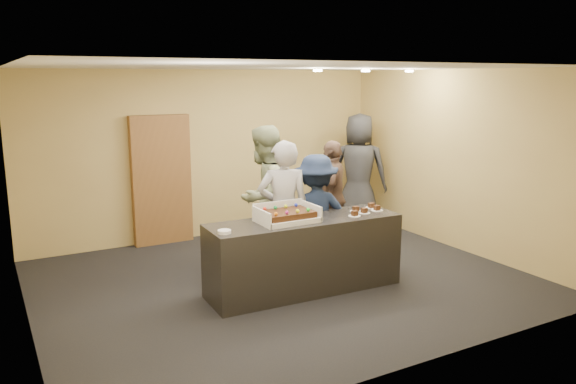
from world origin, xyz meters
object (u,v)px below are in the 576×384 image
object	(u,v)px
person_sage_man	(264,196)
sheet_cake	(287,214)
storage_cabinet	(162,180)
person_brown_extra	(332,197)
person_navy_man	(316,215)
serving_counter	(304,255)
plate_stack	(224,232)
person_dark_suit	(359,171)
cake_box	(286,217)
person_server_grey	(284,211)

from	to	relation	value
person_sage_man	sheet_cake	bearing A→B (deg)	45.59
storage_cabinet	person_brown_extra	bearing A→B (deg)	-38.65
storage_cabinet	person_navy_man	size ratio (longest dim) A/B	1.26
sheet_cake	person_navy_man	bearing A→B (deg)	33.38
person_sage_man	serving_counter	bearing A→B (deg)	57.73
plate_stack	person_sage_man	size ratio (longest dim) A/B	0.08
person_brown_extra	person_dark_suit	xyz separation A→B (m)	(1.14, 0.91, 0.15)
cake_box	person_brown_extra	bearing A→B (deg)	38.72
storage_cabinet	sheet_cake	size ratio (longest dim) A/B	3.41
sheet_cake	person_server_grey	xyz separation A→B (m)	(0.20, 0.45, -0.09)
sheet_cake	person_navy_man	xyz separation A→B (m)	(0.68, 0.45, -0.20)
serving_counter	storage_cabinet	distance (m)	3.02
serving_counter	person_dark_suit	world-z (taller)	person_dark_suit
cake_box	sheet_cake	size ratio (longest dim) A/B	1.17
serving_counter	plate_stack	xyz separation A→B (m)	(-1.09, -0.11, 0.47)
sheet_cake	person_server_grey	distance (m)	0.50
person_server_grey	person_navy_man	world-z (taller)	person_server_grey
person_dark_suit	serving_counter	bearing A→B (deg)	84.17
serving_counter	plate_stack	bearing A→B (deg)	-171.94
sheet_cake	person_dark_suit	bearing A→B (deg)	39.01
storage_cabinet	cake_box	xyz separation A→B (m)	(0.67, -2.80, -0.06)
sheet_cake	plate_stack	distance (m)	0.86
person_server_grey	person_navy_man	bearing A→B (deg)	-157.84
person_brown_extra	person_sage_man	bearing A→B (deg)	-45.80
plate_stack	storage_cabinet	bearing A→B (deg)	86.52
person_dark_suit	person_sage_man	bearing A→B (deg)	65.03
sheet_cake	storage_cabinet	bearing A→B (deg)	103.36
serving_counter	plate_stack	world-z (taller)	plate_stack
sheet_cake	person_navy_man	world-z (taller)	person_navy_man
person_server_grey	cake_box	bearing A→B (deg)	87.08
person_server_grey	person_sage_man	distance (m)	0.66
serving_counter	person_brown_extra	xyz separation A→B (m)	(1.17, 1.16, 0.39)
person_navy_man	person_dark_suit	xyz separation A→B (m)	(1.87, 1.62, 0.19)
plate_stack	person_brown_extra	world-z (taller)	person_brown_extra
serving_counter	person_sage_man	distance (m)	1.23
person_brown_extra	person_navy_man	bearing A→B (deg)	-4.05
person_server_grey	storage_cabinet	bearing A→B (deg)	-47.71
person_server_grey	person_dark_suit	size ratio (longest dim) A/B	0.91
serving_counter	person_brown_extra	distance (m)	1.69
person_dark_suit	person_navy_man	bearing A→B (deg)	83.25
cake_box	person_sage_man	size ratio (longest dim) A/B	0.36
person_sage_man	person_navy_man	world-z (taller)	person_sage_man
storage_cabinet	person_brown_extra	xyz separation A→B (m)	(2.08, -1.66, -0.17)
cake_box	person_navy_man	world-z (taller)	person_navy_man
person_server_grey	person_dark_suit	xyz separation A→B (m)	(2.36, 1.62, 0.09)
plate_stack	person_dark_suit	distance (m)	4.04
person_brown_extra	person_dark_suit	size ratio (longest dim) A/B	0.84
storage_cabinet	person_sage_man	distance (m)	1.95
serving_counter	person_dark_suit	size ratio (longest dim) A/B	1.21
person_sage_man	person_brown_extra	bearing A→B (deg)	150.71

